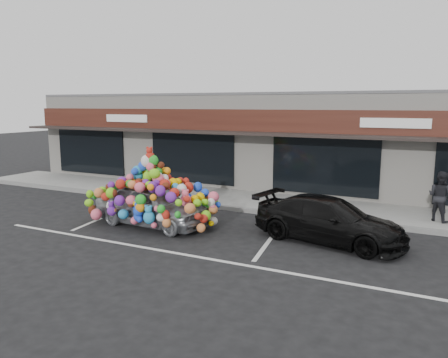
% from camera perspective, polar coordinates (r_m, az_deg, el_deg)
% --- Properties ---
extents(ground, '(90.00, 90.00, 0.00)m').
position_cam_1_polar(ground, '(13.95, -4.88, -6.17)').
color(ground, black).
rests_on(ground, ground).
extents(shop_building, '(24.00, 7.20, 4.31)m').
position_cam_1_polar(shop_building, '(21.15, 6.98, 5.20)').
color(shop_building, beige).
rests_on(shop_building, ground).
extents(sidewalk, '(26.00, 3.00, 0.15)m').
position_cam_1_polar(sidewalk, '(17.37, 1.96, -2.70)').
color(sidewalk, gray).
rests_on(sidewalk, ground).
extents(kerb, '(26.00, 0.18, 0.16)m').
position_cam_1_polar(kerb, '(16.05, -0.25, -3.73)').
color(kerb, slate).
rests_on(kerb, ground).
extents(parking_stripe_left, '(0.73, 4.37, 0.01)m').
position_cam_1_polar(parking_stripe_left, '(15.94, -14.43, -4.41)').
color(parking_stripe_left, silver).
rests_on(parking_stripe_left, ground).
extents(parking_stripe_mid, '(0.73, 4.37, 0.01)m').
position_cam_1_polar(parking_stripe_mid, '(12.96, 6.35, -7.43)').
color(parking_stripe_mid, silver).
rests_on(parking_stripe_mid, ground).
extents(lane_line, '(14.00, 0.12, 0.01)m').
position_cam_1_polar(lane_line, '(11.10, -2.12, -10.36)').
color(lane_line, silver).
rests_on(lane_line, ground).
extents(toy_car, '(2.85, 4.30, 2.43)m').
position_cam_1_polar(toy_car, '(14.01, -9.43, -2.72)').
color(toy_car, '#9C9FA6').
rests_on(toy_car, ground).
extents(black_sedan, '(2.56, 4.54, 1.24)m').
position_cam_1_polar(black_sedan, '(12.59, 13.55, -5.24)').
color(black_sedan, black).
rests_on(black_sedan, ground).
extents(pedestrian_b, '(0.98, 0.93, 1.60)m').
position_cam_1_polar(pedestrian_b, '(15.35, 26.39, -2.04)').
color(pedestrian_b, black).
rests_on(pedestrian_b, sidewalk).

